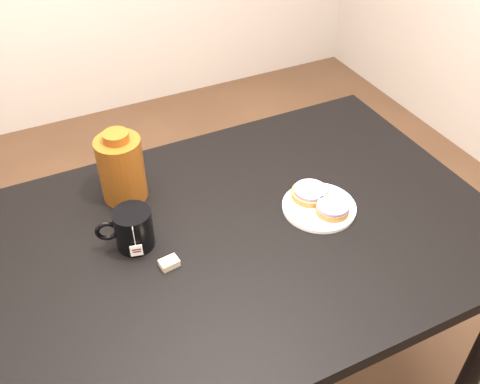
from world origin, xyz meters
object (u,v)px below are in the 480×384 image
(bagel_back, at_px, (310,193))
(bagel_front, at_px, (332,208))
(plate, at_px, (319,206))
(teabag_pouch, at_px, (169,263))
(table, at_px, (231,256))
(bagel_package, at_px, (121,168))
(mug, at_px, (133,229))

(bagel_back, xyz_separation_m, bagel_front, (0.02, -0.08, 0.00))
(plate, distance_m, teabag_pouch, 0.44)
(table, distance_m, bagel_package, 0.38)
(mug, bearing_deg, bagel_back, 8.22)
(bagel_back, distance_m, teabag_pouch, 0.44)
(plate, relative_size, bagel_package, 0.96)
(plate, bearing_deg, bagel_front, -66.45)
(table, relative_size, plate, 7.05)
(plate, distance_m, bagel_front, 0.04)
(table, bearing_deg, bagel_package, 126.12)
(table, relative_size, bagel_package, 6.76)
(plate, xyz_separation_m, teabag_pouch, (-0.43, -0.02, 0.00))
(plate, relative_size, mug, 1.33)
(mug, height_order, teabag_pouch, mug)
(teabag_pouch, bearing_deg, bagel_package, 93.32)
(bagel_back, relative_size, bagel_package, 0.60)
(table, distance_m, mug, 0.28)
(table, bearing_deg, teabag_pouch, -169.30)
(table, relative_size, bagel_back, 11.36)
(bagel_back, height_order, bagel_package, bagel_package)
(bagel_front, relative_size, mug, 0.66)
(table, height_order, plate, plate)
(table, bearing_deg, bagel_back, 6.17)
(plate, xyz_separation_m, bagel_back, (-0.00, 0.04, 0.02))
(bagel_package, bearing_deg, table, -53.88)
(bagel_package, bearing_deg, bagel_front, -34.34)
(table, distance_m, bagel_back, 0.28)
(table, distance_m, teabag_pouch, 0.20)
(bagel_back, distance_m, bagel_package, 0.51)
(plate, xyz_separation_m, bagel_front, (0.02, -0.04, 0.02))
(bagel_package, bearing_deg, plate, -32.02)
(bagel_package, bearing_deg, bagel_back, -28.02)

